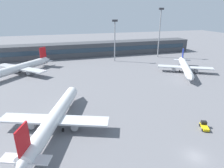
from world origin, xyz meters
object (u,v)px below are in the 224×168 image
(airplane_far, at_px, (19,68))
(baggage_tug_yellow, at_px, (204,126))
(airplane_near, at_px, (55,116))
(floodlight_tower_west, at_px, (160,30))
(airplane_mid, at_px, (185,67))
(floodlight_tower_east, at_px, (115,38))

(airplane_far, bearing_deg, baggage_tug_yellow, -50.24)
(airplane_near, xyz_separation_m, floodlight_tower_west, (67.46, 68.16, 14.45))
(airplane_mid, bearing_deg, baggage_tug_yellow, -119.99)
(airplane_near, distance_m, airplane_mid, 70.72)
(airplane_near, distance_m, floodlight_tower_west, 96.98)
(airplane_mid, bearing_deg, airplane_far, 165.48)
(airplane_far, bearing_deg, airplane_near, -73.05)
(airplane_near, bearing_deg, baggage_tug_yellow, -17.61)
(baggage_tug_yellow, height_order, floodlight_tower_east, floodlight_tower_east)
(airplane_far, distance_m, floodlight_tower_west, 86.12)
(airplane_far, height_order, baggage_tug_yellow, airplane_far)
(airplane_near, height_order, floodlight_tower_east, floodlight_tower_east)
(floodlight_tower_west, bearing_deg, baggage_tug_yellow, -110.43)
(airplane_far, relative_size, floodlight_tower_east, 1.38)
(airplane_far, bearing_deg, airplane_mid, -14.52)
(floodlight_tower_west, xyz_separation_m, floodlight_tower_east, (-30.90, -2.66, -3.32))
(airplane_mid, xyz_separation_m, airplane_far, (-79.05, 20.47, 0.35))
(airplane_near, height_order, baggage_tug_yellow, airplane_near)
(airplane_far, distance_m, baggage_tug_yellow, 83.92)
(floodlight_tower_west, bearing_deg, airplane_near, -134.71)
(airplane_mid, relative_size, floodlight_tower_west, 1.13)
(baggage_tug_yellow, distance_m, floodlight_tower_west, 87.10)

